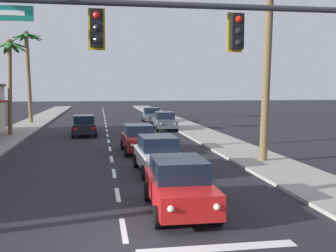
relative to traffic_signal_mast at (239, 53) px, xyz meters
name	(u,v)px	position (x,y,z in m)	size (l,w,h in m)	color
ground_plane	(126,244)	(-3.05, -0.54, -4.83)	(220.00, 220.00, 0.00)	#232328
sidewalk_right	(212,138)	(4.75, 19.46, -4.76)	(3.20, 110.00, 0.14)	#9E998E
lane_markings	(114,140)	(-2.64, 20.32, -4.82)	(4.28, 89.56, 0.01)	silver
traffic_signal_mast	(239,53)	(0.00, 0.00, 0.00)	(11.00, 0.41, 6.68)	#2D2D33
sedan_lead_at_stop_bar	(179,185)	(-1.21, 1.95, -3.97)	(2.00, 4.47, 1.68)	red
sedan_third_in_queue	(158,154)	(-1.02, 8.00, -3.97)	(2.06, 4.50, 1.68)	silver
sedan_fifth_in_queue	(138,138)	(-1.36, 14.05, -3.97)	(2.02, 4.48, 1.68)	maroon
sedan_oncoming_far	(84,125)	(-4.94, 23.34, -3.97)	(2.10, 4.51, 1.68)	black
sedan_parked_nearest_kerb	(165,121)	(2.25, 26.69, -3.97)	(2.03, 4.48, 1.68)	#4C515B
sedan_parked_mid_kerb	(152,115)	(2.06, 34.94, -3.97)	(2.08, 4.50, 1.68)	#4C515B
palm_left_third	(10,64)	(-10.62, 23.89, 0.91)	(2.92, 2.97, 7.73)	brown
palm_left_farthest	(28,62)	(-11.20, 35.85, 1.79)	(3.45, 3.62, 9.94)	brown
palm_right_second	(269,25)	(4.86, 9.44, 2.22)	(4.50, 4.94, 10.28)	brown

